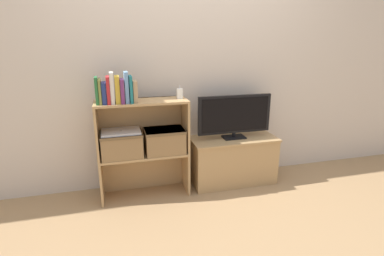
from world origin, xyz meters
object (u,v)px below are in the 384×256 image
at_px(tv, 235,115).
at_px(book_mustard, 117,90).
at_px(book_ivory, 112,88).
at_px(book_plum, 122,91).
at_px(book_olive, 100,92).
at_px(baby_monitor, 180,94).
at_px(book_tan, 135,91).
at_px(storage_basket_right, 164,140).
at_px(book_forest, 97,91).
at_px(book_navy, 104,93).
at_px(tv_stand, 233,160).
at_px(laptop, 121,131).
at_px(storage_basket_left, 122,143).
at_px(book_skyblue, 126,87).
at_px(book_crimson, 108,90).
at_px(book_teal, 131,89).

distance_m(tv, book_mustard, 1.14).
bearing_deg(book_ivory, book_plum, 0.00).
bearing_deg(book_olive, baby_monitor, 3.69).
bearing_deg(book_tan, storage_basket_right, 6.71).
xyz_separation_m(book_forest, book_navy, (0.06, 0.00, -0.02)).
bearing_deg(tv_stand, book_navy, -176.21).
bearing_deg(laptop, baby_monitor, 1.61).
height_order(book_plum, storage_basket_left, book_plum).
xyz_separation_m(book_skyblue, storage_basket_right, (0.31, 0.03, -0.50)).
bearing_deg(book_skyblue, storage_basket_right, 5.24).
height_order(tv, book_tan, book_tan).
bearing_deg(laptop, tv, 2.59).
relative_size(tv, book_crimson, 3.31).
relative_size(book_navy, laptop, 0.53).
bearing_deg(book_skyblue, book_plum, 180.00).
distance_m(book_olive, storage_basket_right, 0.71).
bearing_deg(book_forest, tv_stand, 3.62).
bearing_deg(book_tan, book_skyblue, 180.00).
xyz_separation_m(tv_stand, baby_monitor, (-0.55, -0.04, 0.71)).
distance_m(book_ivory, book_mustard, 0.04).
distance_m(storage_basket_right, laptop, 0.40).
height_order(baby_monitor, laptop, baby_monitor).
bearing_deg(storage_basket_left, book_tan, -11.67).
bearing_deg(book_skyblue, tv_stand, 4.47).
bearing_deg(book_forest, storage_basket_left, 9.60).
xyz_separation_m(baby_monitor, storage_basket_left, (-0.53, -0.02, -0.42)).
relative_size(book_plum, book_tan, 1.09).
height_order(book_tan, baby_monitor, book_tan).
bearing_deg(book_navy, book_tan, -0.00).
height_order(book_mustard, laptop, book_mustard).
height_order(book_tan, storage_basket_left, book_tan).
height_order(book_navy, book_tan, book_tan).
distance_m(book_ivory, baby_monitor, 0.59).
height_order(book_olive, storage_basket_right, book_olive).
xyz_separation_m(book_ivory, book_tan, (0.19, -0.00, -0.04)).
height_order(tv, storage_basket_right, tv).
distance_m(book_navy, laptop, 0.37).
bearing_deg(storage_basket_right, book_mustard, -175.77).
bearing_deg(book_teal, book_navy, 180.00).
bearing_deg(book_teal, book_forest, 180.00).
height_order(tv_stand, storage_basket_left, storage_basket_left).
distance_m(tv_stand, book_skyblue, 1.29).
relative_size(book_mustard, storage_basket_left, 0.62).
relative_size(book_skyblue, book_teal, 1.16).
xyz_separation_m(book_plum, book_teal, (0.07, -0.00, 0.01)).
bearing_deg(book_crimson, storage_basket_left, 20.16).
bearing_deg(book_skyblue, tv, 4.38).
bearing_deg(book_plum, book_tan, -0.00).
height_order(book_forest, book_plum, book_forest).
xyz_separation_m(book_navy, book_ivory, (0.07, 0.00, 0.04)).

